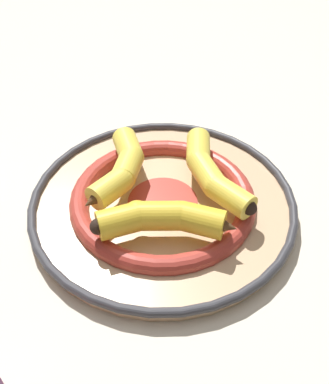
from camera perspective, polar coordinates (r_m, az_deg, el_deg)
The scene contains 5 objects.
ground_plane at distance 0.66m, azimuth 0.08°, elevation -1.78°, with size 2.80×2.80×0.00m, color beige.
decorative_bowl at distance 0.64m, azimuth 0.00°, elevation -1.33°, with size 0.38×0.38×0.03m.
banana_a at distance 0.64m, azimuth -5.54°, elevation 2.95°, with size 0.08×0.17×0.04m.
banana_b at distance 0.64m, azimuth 5.81°, elevation 2.73°, with size 0.15×0.15×0.04m.
banana_c at distance 0.57m, azimuth -0.06°, elevation -3.43°, with size 0.17×0.10×0.04m.
Camera 1 is at (-0.21, 0.42, 0.46)m, focal length 42.00 mm.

